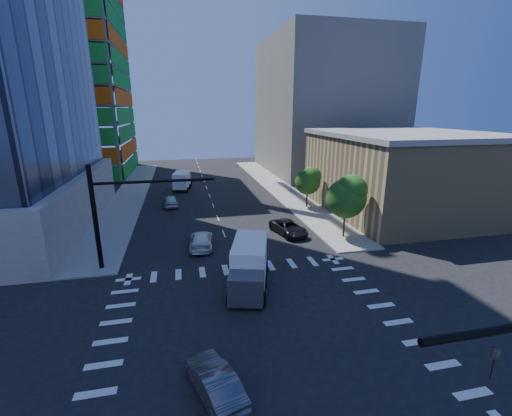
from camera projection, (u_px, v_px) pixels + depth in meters
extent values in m
plane|color=black|center=(261.00, 331.00, 21.37)|extent=(160.00, 160.00, 0.00)
cube|color=silver|center=(261.00, 331.00, 21.37)|extent=(20.00, 20.00, 0.01)
cube|color=gray|center=(277.00, 187.00, 61.49)|extent=(5.00, 60.00, 0.15)
cube|color=gray|center=(131.00, 194.00, 56.29)|extent=(5.00, 60.00, 0.15)
cube|color=green|center=(120.00, 53.00, 69.69)|extent=(0.12, 24.00, 49.00)
cube|color=#CB530B|center=(26.00, 38.00, 55.25)|extent=(24.00, 0.12, 49.00)
cube|color=tan|center=(404.00, 175.00, 45.84)|extent=(20.00, 22.00, 10.00)
cube|color=gray|center=(409.00, 134.00, 44.38)|extent=(20.50, 22.50, 0.60)
cube|color=#65605B|center=(323.00, 107.00, 74.74)|extent=(24.00, 30.00, 28.00)
imported|color=black|center=(493.00, 363.00, 9.63)|extent=(0.16, 0.20, 1.00)
cylinder|color=black|center=(95.00, 218.00, 28.49)|extent=(0.40, 0.40, 9.00)
cylinder|color=black|center=(154.00, 181.00, 28.73)|extent=(10.00, 0.24, 0.24)
imported|color=black|center=(168.00, 194.00, 29.24)|extent=(0.16, 0.20, 1.00)
cylinder|color=#382316|center=(344.00, 226.00, 36.76)|extent=(0.20, 0.20, 2.27)
sphere|color=#164F15|center=(346.00, 199.00, 35.90)|extent=(4.16, 4.16, 4.16)
sphere|color=#386722|center=(352.00, 190.00, 35.44)|extent=(3.25, 3.25, 3.25)
cylinder|color=#382316|center=(307.00, 200.00, 48.13)|extent=(0.20, 0.20, 1.92)
sphere|color=#164F15|center=(308.00, 182.00, 47.41)|extent=(3.52, 3.52, 3.52)
sphere|color=#386722|center=(311.00, 176.00, 46.98)|extent=(2.75, 2.75, 2.75)
imported|color=black|center=(289.00, 228.00, 37.94)|extent=(3.69, 5.84, 1.50)
imported|color=white|center=(201.00, 240.00, 34.35)|extent=(2.69, 5.56, 1.56)
imported|color=silver|center=(171.00, 201.00, 48.94)|extent=(2.15, 4.80, 1.60)
imported|color=#525257|center=(214.00, 381.00, 16.46)|extent=(2.93, 4.84, 1.50)
cube|color=white|center=(249.00, 264.00, 26.10)|extent=(3.91, 5.84, 2.78)
cube|color=#434149|center=(249.00, 272.00, 26.29)|extent=(2.89, 2.52, 2.03)
cube|color=white|center=(182.00, 179.00, 59.45)|extent=(3.11, 5.17, 2.52)
cube|color=#434149|center=(183.00, 182.00, 59.63)|extent=(2.49, 2.10, 1.84)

